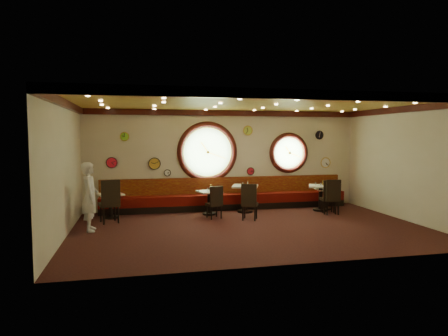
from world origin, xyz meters
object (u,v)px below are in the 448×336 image
(table_c, at_px, (245,195))
(condiment_c_pepper, at_px, (248,183))
(condiment_e_salt, at_px, (324,187))
(chair_a, at_px, (110,198))
(condiment_e_pepper, at_px, (326,187))
(condiment_a_salt, at_px, (110,191))
(condiment_b_bottle, at_px, (211,187))
(chair_b, at_px, (215,200))
(table_b, at_px, (209,200))
(condiment_b_pepper, at_px, (209,189))
(table_e, at_px, (326,196))
(chair_d, at_px, (332,195))
(condiment_c_salt, at_px, (243,184))
(chair_e, at_px, (329,195))
(chair_c, at_px, (249,199))
(table_a, at_px, (111,203))
(condiment_d_salt, at_px, (316,184))
(condiment_d_bottle, at_px, (323,183))
(condiment_d_pepper, at_px, (321,184))
(condiment_a_pepper, at_px, (109,192))
(condiment_c_bottle, at_px, (248,183))
(condiment_b_salt, at_px, (208,189))
(condiment_e_bottle, at_px, (328,186))
(table_d, at_px, (321,195))
(condiment_a_bottle, at_px, (113,190))

(table_c, relative_size, condiment_c_pepper, 8.66)
(condiment_e_salt, bearing_deg, chair_a, -174.36)
(condiment_e_pepper, bearing_deg, condiment_a_salt, 178.12)
(table_c, relative_size, condiment_b_bottle, 5.42)
(condiment_e_pepper, bearing_deg, chair_b, -170.68)
(table_b, distance_m, table_c, 1.17)
(condiment_b_pepper, relative_size, condiment_b_bottle, 0.60)
(table_e, distance_m, condiment_a_salt, 6.75)
(condiment_e_pepper, bearing_deg, condiment_c_pepper, 176.78)
(chair_d, distance_m, condiment_b_pepper, 3.71)
(table_b, xyz_separation_m, condiment_c_salt, (1.08, 0.13, 0.44))
(chair_e, relative_size, condiment_e_pepper, 5.64)
(condiment_a_salt, bearing_deg, chair_c, -18.03)
(table_e, relative_size, chair_d, 1.04)
(table_a, bearing_deg, table_b, -2.03)
(condiment_d_salt, xyz_separation_m, condiment_d_bottle, (0.23, -0.04, 0.03))
(chair_d, relative_size, condiment_c_salt, 7.02)
(table_c, xyz_separation_m, condiment_b_pepper, (-1.17, -0.19, 0.24))
(chair_e, height_order, condiment_a_salt, chair_e)
(chair_e, relative_size, condiment_d_pepper, 7.20)
(condiment_a_pepper, height_order, condiment_c_bottle, condiment_c_bottle)
(chair_e, bearing_deg, chair_a, -171.72)
(table_e, xyz_separation_m, condiment_e_pepper, (-0.02, -0.06, 0.30))
(chair_e, relative_size, condiment_b_salt, 6.45)
(chair_a, bearing_deg, chair_e, -16.71)
(chair_c, bearing_deg, chair_d, 30.02)
(condiment_d_pepper, distance_m, condiment_d_bottle, 0.13)
(condiment_b_salt, height_order, condiment_b_pepper, condiment_b_pepper)
(chair_d, bearing_deg, table_c, 165.37)
(table_a, bearing_deg, condiment_c_pepper, 0.36)
(chair_a, relative_size, chair_d, 1.12)
(condiment_e_bottle, bearing_deg, condiment_c_bottle, 178.93)
(table_d, bearing_deg, condiment_a_bottle, 176.74)
(condiment_d_salt, height_order, condiment_c_pepper, condiment_c_pepper)
(chair_b, relative_size, condiment_d_bottle, 3.72)
(table_d, xyz_separation_m, condiment_c_bottle, (-2.31, 0.32, 0.40))
(chair_c, distance_m, condiment_d_bottle, 2.87)
(condiment_c_salt, relative_size, condiment_e_pepper, 0.83)
(table_b, xyz_separation_m, condiment_a_bottle, (-2.81, 0.21, 0.34))
(chair_d, xyz_separation_m, condiment_c_pepper, (-2.38, 0.92, 0.29))
(chair_d, bearing_deg, condiment_b_salt, 173.62)
(condiment_a_salt, bearing_deg, condiment_c_salt, -1.02)
(chair_a, height_order, condiment_e_pepper, chair_a)
(table_c, bearing_deg, chair_c, -99.92)
(condiment_c_bottle, xyz_separation_m, condiment_e_bottle, (2.69, -0.05, -0.17))
(condiment_d_bottle, relative_size, condiment_e_bottle, 1.03)
(table_b, xyz_separation_m, chair_a, (-2.84, -0.62, 0.23))
(condiment_a_pepper, bearing_deg, condiment_e_bottle, 0.58)
(condiment_d_bottle, distance_m, condiment_e_salt, 0.26)
(table_c, bearing_deg, condiment_c_bottle, 23.14)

